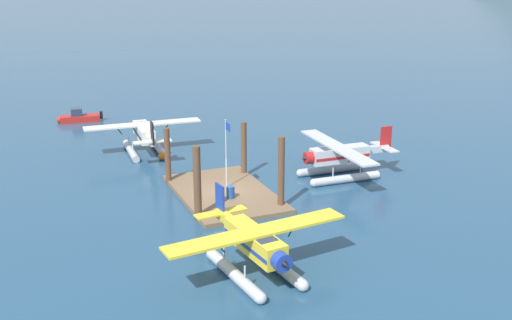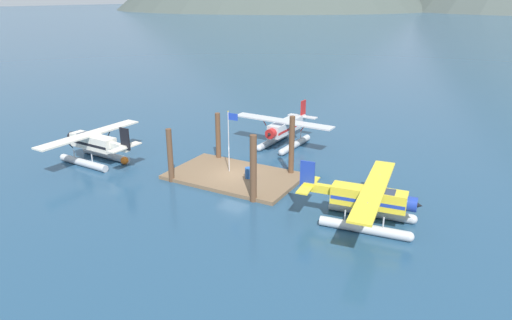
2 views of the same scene
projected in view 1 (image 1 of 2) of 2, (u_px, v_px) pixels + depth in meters
The scene contains 13 objects.
ground_plane at pixel (224, 195), 43.60m from camera, with size 1200.00×1200.00×0.00m, color navy.
dock_platform at pixel (224, 193), 43.55m from camera, with size 10.54×6.46×0.30m, color brown.
piling_near_left at pixel (168, 156), 45.29m from camera, with size 0.45×0.45×4.44m, color brown.
piling_near_right at pixel (197, 184), 38.47m from camera, with size 0.50×0.50×5.07m, color brown.
piling_far_left at pixel (244, 149), 47.07m from camera, with size 0.45×0.45×4.45m, color brown.
piling_far_right at pixel (281, 173), 40.41m from camera, with size 0.45×0.45×5.14m, color brown.
flagpole at pixel (227, 145), 43.21m from camera, with size 0.95×0.10×5.22m.
fuel_drum at pixel (231, 192), 42.10m from camera, with size 0.62×0.62×0.88m.
mooring_buoy at pixel (162, 156), 51.73m from camera, with size 0.69×0.69×0.69m, color orange.
seaplane_silver_bow_centre at pixel (339, 159), 46.86m from camera, with size 10.45×7.98×3.84m.
seaplane_yellow_stbd_aft at pixel (255, 248), 31.67m from camera, with size 7.95×10.49×3.84m.
seaplane_cream_port_aft at pixel (144, 136), 53.43m from camera, with size 7.98×10.46×3.84m.
boat_red_open_sw at pixel (79, 117), 65.05m from camera, with size 1.95×4.88×1.50m.
Camera 1 is at (38.46, -13.84, 15.55)m, focal length 41.68 mm.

